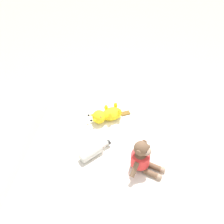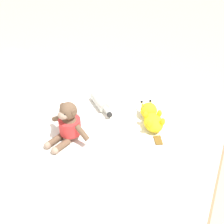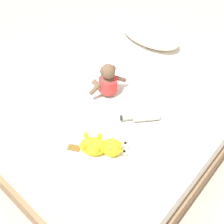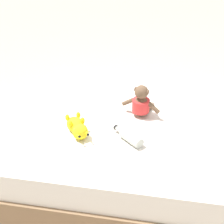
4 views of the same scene
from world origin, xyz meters
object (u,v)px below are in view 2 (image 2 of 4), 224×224
(plush_monkey, at_px, (68,125))
(glass_bottle, at_px, (100,102))
(bed, at_px, (61,154))
(plush_yellow_creature, at_px, (151,117))

(plush_monkey, xyz_separation_m, glass_bottle, (0.33, -0.03, -0.06))
(bed, height_order, glass_bottle, glass_bottle)
(bed, xyz_separation_m, plush_yellow_creature, (0.27, -0.49, 0.26))
(plush_monkey, bearing_deg, bed, 70.70)
(plush_monkey, height_order, glass_bottle, plush_monkey)
(bed, bearing_deg, glass_bottle, -24.91)
(plush_monkey, height_order, plush_yellow_creature, plush_monkey)
(plush_yellow_creature, relative_size, glass_bottle, 1.43)
(plush_yellow_creature, bearing_deg, plush_monkey, 128.25)
(plush_yellow_creature, bearing_deg, bed, 118.71)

